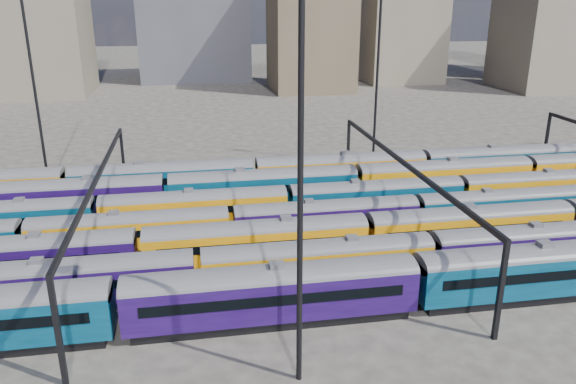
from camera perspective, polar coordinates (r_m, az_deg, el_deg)
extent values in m
plane|color=#3B3832|center=(58.43, 1.84, -4.78)|extent=(500.00, 500.00, 0.00)
cube|color=black|center=(44.28, -1.59, -12.65)|extent=(21.07, 2.73, 0.78)
cube|color=#19083E|center=(43.26, -1.61, -10.40)|extent=(22.18, 3.22, 3.22)
cylinder|color=#4C4C51|center=(42.49, -1.63, -8.51)|extent=(22.18, 3.22, 3.22)
cube|color=black|center=(41.67, -1.29, -11.03)|extent=(19.52, 0.06, 0.83)
cube|color=black|center=(44.49, -1.93, -8.94)|extent=(19.52, 0.06, 0.83)
cube|color=slate|center=(42.10, -1.65, -7.48)|extent=(1.11, 1.00, 0.39)
cube|color=black|center=(52.15, 24.38, -9.27)|extent=(21.07, 2.73, 0.78)
cube|color=#05334D|center=(51.29, 24.68, -7.30)|extent=(22.18, 3.22, 3.22)
cylinder|color=#4C4C51|center=(50.64, 24.93, -5.67)|extent=(22.18, 3.22, 3.22)
cube|color=black|center=(49.96, 25.77, -7.69)|extent=(19.52, 0.06, 0.83)
cube|color=black|center=(52.33, 23.77, -6.17)|extent=(19.52, 0.06, 0.83)
cube|color=slate|center=(50.31, 25.07, -4.78)|extent=(1.11, 1.00, 0.39)
cube|color=black|center=(49.41, -21.13, -10.49)|extent=(18.80, 2.44, 0.69)
cube|color=#19083E|center=(48.59, -21.39, -8.66)|extent=(19.79, 2.87, 2.87)
cylinder|color=#4C4C51|center=(47.96, -21.59, -7.14)|extent=(19.79, 2.87, 2.87)
cube|color=black|center=(47.17, -21.76, -9.10)|extent=(17.42, 0.06, 0.74)
cube|color=black|center=(49.71, -21.13, -7.53)|extent=(17.42, 0.06, 0.74)
cube|color=slate|center=(47.65, -21.71, -6.31)|extent=(0.99, 0.89, 0.35)
cube|color=black|center=(49.31, 3.03, -9.15)|extent=(18.80, 2.44, 0.69)
cube|color=#CD7E08|center=(48.49, 3.07, -7.30)|extent=(19.79, 2.87, 2.87)
cylinder|color=#4C4C51|center=(47.87, 3.10, -5.76)|extent=(19.79, 2.87, 2.87)
cube|color=black|center=(47.07, 3.47, -7.70)|extent=(17.42, 0.06, 0.74)
cube|color=black|center=(49.62, 2.70, -6.21)|extent=(17.42, 0.06, 0.74)
cube|color=slate|center=(47.55, 3.12, -4.93)|extent=(0.99, 0.89, 0.35)
cube|color=black|center=(57.05, 23.58, -6.73)|extent=(18.80, 2.44, 0.69)
cube|color=#19083E|center=(56.34, 23.82, -5.10)|extent=(19.79, 2.87, 2.87)
cylinder|color=#4C4C51|center=(55.80, 24.02, -3.75)|extent=(19.79, 2.87, 2.87)
cube|color=black|center=(55.12, 24.68, -5.37)|extent=(17.42, 0.06, 0.74)
cube|color=black|center=(57.31, 23.09, -4.21)|extent=(17.42, 0.06, 0.74)
cube|color=slate|center=(55.53, 24.12, -3.03)|extent=(0.99, 0.89, 0.35)
cube|color=black|center=(55.04, -25.76, -8.01)|extent=(19.48, 2.53, 0.72)
cube|color=#19083E|center=(54.28, -26.04, -6.27)|extent=(20.50, 2.97, 2.97)
cylinder|color=#4C4C51|center=(53.70, -26.27, -4.83)|extent=(20.50, 2.97, 2.97)
cube|color=black|center=(52.83, -26.52, -6.61)|extent=(18.04, 0.06, 0.77)
cube|color=black|center=(55.46, -25.70, -5.28)|extent=(18.04, 0.06, 0.77)
cube|color=slate|center=(53.41, -26.40, -4.05)|extent=(1.03, 0.92, 0.36)
cube|color=black|center=(52.98, -3.16, -7.02)|extent=(19.48, 2.53, 0.72)
cube|color=#CD7E08|center=(52.19, -3.20, -5.20)|extent=(20.50, 2.97, 2.97)
cylinder|color=#4C4C51|center=(51.59, -3.23, -3.70)|extent=(20.50, 2.97, 2.97)
cube|color=black|center=(50.68, -3.00, -5.53)|extent=(18.04, 0.06, 0.77)
cube|color=black|center=(53.42, -3.40, -4.19)|extent=(18.04, 0.06, 0.77)
cube|color=slate|center=(51.29, -3.24, -2.88)|extent=(1.03, 0.92, 0.36)
cube|color=black|center=(58.95, 17.74, -5.14)|extent=(19.48, 2.53, 0.72)
cube|color=#CD7E08|center=(58.24, 17.92, -3.48)|extent=(20.50, 2.97, 2.97)
cylinder|color=#4C4C51|center=(57.71, 18.07, -2.12)|extent=(20.50, 2.97, 2.97)
cube|color=black|center=(56.90, 18.64, -3.72)|extent=(18.04, 0.06, 0.77)
cube|color=black|center=(59.34, 17.30, -2.62)|extent=(18.04, 0.06, 0.77)
cube|color=slate|center=(57.44, 18.15, -1.38)|extent=(1.03, 0.92, 0.36)
cube|color=black|center=(57.62, -15.55, -5.52)|extent=(18.07, 2.34, 0.67)
cube|color=#CD7E08|center=(56.94, -15.70, -3.95)|extent=(19.02, 2.76, 2.76)
cylinder|color=#4C4C51|center=(56.43, -15.82, -2.66)|extent=(19.02, 2.76, 2.76)
cube|color=black|center=(55.53, -15.85, -4.20)|extent=(16.74, 0.06, 0.71)
cube|color=black|center=(58.11, -15.61, -3.11)|extent=(16.74, 0.06, 0.71)
cube|color=slate|center=(56.17, -15.89, -1.97)|extent=(0.95, 0.86, 0.33)
cube|color=black|center=(58.73, 3.87, -4.33)|extent=(18.07, 2.34, 0.67)
cube|color=#19083E|center=(58.07, 3.91, -2.78)|extent=(19.02, 2.76, 2.76)
cylinder|color=#4C4C51|center=(57.57, 3.94, -1.50)|extent=(19.02, 2.76, 2.76)
cube|color=black|center=(56.69, 4.25, -2.99)|extent=(16.74, 0.06, 0.71)
cube|color=black|center=(59.21, 3.60, -1.98)|extent=(16.74, 0.06, 0.71)
cube|color=slate|center=(57.31, 3.96, -0.82)|extent=(0.95, 0.86, 0.33)
cube|color=black|center=(65.95, 20.70, -2.88)|extent=(18.07, 2.34, 0.67)
cube|color=#05334D|center=(65.36, 20.88, -1.49)|extent=(19.02, 2.76, 2.76)
cylinder|color=#4C4C51|center=(64.91, 21.02, -0.35)|extent=(19.02, 2.76, 2.76)
cube|color=black|center=(64.14, 21.53, -1.65)|extent=(16.74, 0.06, 0.71)
cube|color=black|center=(66.37, 20.32, -0.81)|extent=(16.74, 0.06, 0.71)
cube|color=slate|center=(64.69, 21.10, 0.26)|extent=(0.95, 0.86, 0.33)
cube|color=black|center=(61.84, -9.34, -3.29)|extent=(18.75, 2.43, 0.69)
cube|color=#CD7E08|center=(61.19, -9.43, -1.75)|extent=(19.73, 2.86, 2.86)
cylinder|color=#4C4C51|center=(60.70, -9.50, -0.49)|extent=(19.73, 2.86, 2.86)
cube|color=black|center=(59.71, -9.42, -1.94)|extent=(17.37, 0.06, 0.74)
cube|color=black|center=(62.43, -9.47, -0.99)|extent=(17.37, 0.06, 0.74)
cube|color=slate|center=(60.45, -9.54, 0.19)|extent=(0.99, 0.89, 0.35)
cube|color=black|center=(65.04, 8.86, -2.11)|extent=(18.75, 2.43, 0.69)
cube|color=#05334D|center=(64.42, 8.94, -0.64)|extent=(19.73, 2.86, 2.86)
cylinder|color=#4C4C51|center=(63.95, 9.01, 0.57)|extent=(19.73, 2.86, 2.86)
cube|color=black|center=(63.01, 9.37, -0.79)|extent=(17.37, 0.06, 0.74)
cube|color=black|center=(65.60, 8.56, 0.07)|extent=(17.37, 0.06, 0.74)
cube|color=slate|center=(63.71, 9.04, 1.21)|extent=(0.99, 0.89, 0.35)
cube|color=black|center=(73.90, 23.99, -0.97)|extent=(18.75, 2.43, 0.69)
cube|color=#CD7E08|center=(73.36, 24.18, 0.34)|extent=(19.73, 2.86, 2.86)
cylinder|color=#4C4C51|center=(72.95, 24.33, 1.40)|extent=(19.73, 2.86, 2.86)
cube|color=black|center=(72.13, 24.83, 0.23)|extent=(17.37, 0.06, 0.74)
cube|color=black|center=(74.40, 23.61, 0.94)|extent=(17.37, 0.06, 0.74)
cube|color=slate|center=(72.74, 24.41, 1.97)|extent=(0.99, 0.89, 0.35)
cube|color=black|center=(68.08, -21.67, -2.28)|extent=(20.88, 2.71, 0.77)
cube|color=#19083E|center=(67.42, -21.88, -0.71)|extent=(21.98, 3.19, 3.19)
cylinder|color=#4C4C51|center=(66.93, -22.05, 0.57)|extent=(21.98, 3.19, 3.19)
cube|color=black|center=(65.81, -22.18, -0.87)|extent=(19.34, 0.06, 0.82)
cube|color=black|center=(68.80, -21.67, 0.04)|extent=(19.34, 0.06, 0.82)
cube|color=slate|center=(66.69, -22.14, 1.26)|extent=(1.10, 0.99, 0.38)
cube|color=black|center=(66.95, -2.47, -1.22)|extent=(20.88, 2.71, 0.77)
cube|color=#05334D|center=(66.29, -2.49, 0.38)|extent=(21.98, 3.19, 3.19)
cylinder|color=#4C4C51|center=(65.79, -2.51, 1.69)|extent=(21.98, 3.19, 3.19)
cube|color=black|center=(64.65, -2.31, 0.25)|extent=(19.34, 0.06, 0.82)
cube|color=black|center=(67.68, -2.67, 1.12)|extent=(19.34, 0.06, 0.82)
cube|color=slate|center=(65.54, -2.52, 2.40)|extent=(1.10, 0.99, 0.38)
cube|color=black|center=(73.14, 15.35, -0.12)|extent=(20.88, 2.71, 0.77)
cube|color=#CD7E08|center=(72.53, 15.49, 1.36)|extent=(21.98, 3.19, 3.19)
cylinder|color=#4C4C51|center=(72.08, 15.60, 2.56)|extent=(21.98, 3.19, 3.19)
cube|color=black|center=(71.04, 16.05, 1.25)|extent=(19.34, 0.06, 0.82)
cube|color=black|center=(73.81, 14.99, 2.02)|extent=(19.34, 0.06, 0.82)
cube|color=slate|center=(71.85, 15.66, 3.21)|extent=(1.10, 0.99, 0.38)
cube|color=black|center=(71.29, -12.46, -0.38)|extent=(20.86, 2.71, 0.77)
cube|color=#05334D|center=(70.67, -12.58, 1.13)|extent=(21.96, 3.18, 3.18)
cylinder|color=#4C4C51|center=(70.20, -12.67, 2.37)|extent=(21.96, 3.18, 3.18)
cube|color=black|center=(69.02, -12.64, 1.02)|extent=(19.32, 0.06, 0.82)
cube|color=black|center=(72.09, -12.55, 1.81)|extent=(19.32, 0.06, 0.82)
cube|color=slate|center=(69.96, -12.72, 3.03)|extent=(1.10, 0.99, 0.38)
cube|color=black|center=(73.59, 5.33, 0.63)|extent=(20.86, 2.71, 0.77)
cube|color=#CD7E08|center=(72.98, 5.38, 2.10)|extent=(21.96, 3.18, 3.18)
cylinder|color=#4C4C51|center=(72.53, 5.42, 3.30)|extent=(21.96, 3.18, 3.18)
cube|color=black|center=(71.39, 5.73, 2.01)|extent=(19.32, 0.06, 0.82)
cube|color=black|center=(74.36, 5.07, 2.74)|extent=(19.32, 0.06, 0.82)
cube|color=slate|center=(72.30, 5.44, 3.94)|extent=(1.10, 0.99, 0.38)
cube|color=black|center=(82.25, 20.70, 1.45)|extent=(20.86, 2.71, 0.77)
cube|color=#05334D|center=(81.71, 20.86, 2.77)|extent=(21.96, 3.18, 3.18)
cylinder|color=#4C4C51|center=(81.31, 20.99, 3.84)|extent=(21.96, 3.18, 3.18)
cube|color=black|center=(80.29, 21.46, 2.70)|extent=(19.32, 0.06, 0.82)
cube|color=black|center=(82.95, 20.34, 3.34)|extent=(19.32, 0.06, 0.82)
cube|color=slate|center=(81.11, 21.06, 4.42)|extent=(1.10, 0.99, 0.38)
cube|color=black|center=(38.87, -22.35, -12.96)|extent=(0.35, 0.35, 8.00)
cube|color=black|center=(75.43, -16.41, 3.25)|extent=(0.35, 0.35, 8.00)
cube|color=black|center=(55.36, -18.81, 1.42)|extent=(0.30, 40.00, 0.45)
cube|color=black|center=(43.25, 20.79, -9.34)|extent=(0.35, 0.35, 8.00)
cube|color=black|center=(77.77, 6.13, 4.41)|extent=(0.35, 0.35, 8.00)
cube|color=black|center=(58.51, 11.57, 3.00)|extent=(0.30, 40.00, 0.45)
cube|color=black|center=(90.60, 24.78, 4.86)|extent=(0.35, 0.35, 8.00)
cylinder|color=black|center=(77.45, -24.30, 9.20)|extent=(0.36, 0.36, 25.00)
cylinder|color=black|center=(32.82, 1.25, -0.86)|extent=(0.36, 0.36, 25.00)
cylinder|color=black|center=(81.32, 9.03, 11.05)|extent=(0.36, 0.36, 25.00)
cube|color=#665B4C|center=(159.42, -26.44, 16.94)|extent=(34.22, 24.48, 45.24)
cube|color=#38383F|center=(175.37, -9.58, 16.92)|extent=(31.45, 23.82, 34.83)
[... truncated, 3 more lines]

